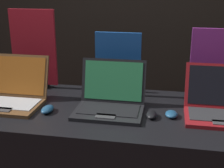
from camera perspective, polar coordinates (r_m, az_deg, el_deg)
wall_back at (r=2.88m, az=4.79°, el=13.10°), size 8.00×0.05×2.80m
laptop_front at (r=1.91m, az=-17.39°, el=-1.71°), size 0.34×0.35×0.27m
mouse_front at (r=1.76m, az=-11.72°, el=-4.55°), size 0.06×0.11×0.03m
promo_stand_front at (r=2.12m, az=-14.08°, el=5.88°), size 0.30×0.07×0.52m
laptop_middle at (r=1.73m, az=-0.30°, el=-2.87°), size 0.37×0.32×0.27m
mouse_middle at (r=1.67m, az=7.26°, el=-5.60°), size 0.06×0.10×0.03m
promo_stand_middle at (r=1.93m, az=1.09°, el=3.30°), size 0.28×0.07×0.40m
laptop_back at (r=1.76m, az=19.17°, el=-3.71°), size 0.37×0.32×0.26m
mouse_back at (r=1.70m, az=10.82°, el=-5.44°), size 0.07×0.09×0.03m
promo_stand_back at (r=1.98m, az=18.52°, el=3.17°), size 0.31×0.07×0.43m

